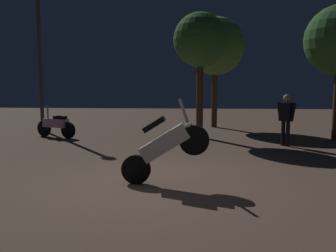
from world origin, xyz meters
TOP-DOWN VIEW (x-y plane):
  - ground_plane at (0.00, 0.00)m, footprint 40.00×40.00m
  - motorcycle_white_foreground at (0.26, -0.10)m, footprint 1.66×0.34m
  - motorcycle_pink_parked_left at (-3.96, 5.66)m, footprint 1.57×0.73m
  - person_rider_beside at (3.62, 4.41)m, footprint 0.53×0.53m
  - streetlamp_near at (-5.14, 7.36)m, footprint 0.36×0.36m
  - tree_left_bg at (1.05, 5.98)m, footprint 1.85×1.85m
  - tree_right_bg at (1.75, 9.01)m, footprint 2.44×2.44m

SIDE VIEW (x-z plane):
  - ground_plane at x=0.00m, z-range 0.00..0.00m
  - motorcycle_pink_parked_left at x=-3.96m, z-range -0.12..0.99m
  - motorcycle_white_foreground at x=0.26m, z-range -0.07..1.56m
  - person_rider_beside at x=3.62m, z-range 0.14..1.70m
  - tree_left_bg at x=1.05m, z-range 1.17..5.46m
  - tree_right_bg at x=1.75m, z-range 1.08..5.74m
  - streetlamp_near at x=-5.14m, z-range 0.70..6.15m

